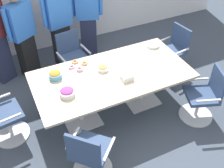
# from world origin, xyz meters

# --- Properties ---
(ground_plane) EXTENTS (10.00, 10.00, 0.01)m
(ground_plane) POSITION_xyz_m (0.00, 0.00, -0.01)
(ground_plane) COLOR #3D4754
(conference_table) EXTENTS (2.40, 1.20, 0.75)m
(conference_table) POSITION_xyz_m (0.00, 0.00, 0.63)
(conference_table) COLOR #CCB793
(conference_table) RESTS_ON ground
(office_chair_0) EXTENTS (0.61, 0.61, 0.91)m
(office_chair_0) POSITION_xyz_m (-0.28, 1.09, 0.41)
(office_chair_0) COLOR silver
(office_chair_0) RESTS_ON ground
(office_chair_1) EXTENTS (0.61, 0.61, 0.91)m
(office_chair_1) POSITION_xyz_m (-1.69, 0.15, 0.41)
(office_chair_1) COLOR silver
(office_chair_1) RESTS_ON ground
(office_chair_2) EXTENTS (0.76, 0.76, 0.91)m
(office_chair_2) POSITION_xyz_m (-0.77, -0.98, 0.41)
(office_chair_2) COLOR silver
(office_chair_2) RESTS_ON ground
(office_chair_3) EXTENTS (0.69, 0.69, 0.91)m
(office_chair_3) POSITION_xyz_m (1.23, -0.75, 0.41)
(office_chair_3) COLOR silver
(office_chair_3) RESTS_ON ground
(office_chair_4) EXTENTS (0.62, 0.62, 0.91)m
(office_chair_4) POSITION_xyz_m (1.52, 0.49, 0.41)
(office_chair_4) COLOR silver
(office_chair_4) RESTS_ON ground
(person_standing_1) EXTENTS (0.57, 0.41, 1.67)m
(person_standing_1) POSITION_xyz_m (-1.00, 1.60, 0.87)
(person_standing_1) COLOR black
(person_standing_1) RESTS_ON ground
(person_standing_2) EXTENTS (0.61, 0.30, 1.76)m
(person_standing_2) POSITION_xyz_m (-0.31, 1.63, 0.92)
(person_standing_2) COLOR black
(person_standing_2) RESTS_ON ground
(person_standing_3) EXTENTS (0.60, 0.35, 1.76)m
(person_standing_3) POSITION_xyz_m (0.28, 1.71, 0.92)
(person_standing_3) COLOR #232842
(person_standing_3) RESTS_ON ground
(snack_bowl_candy_mix) EXTENTS (0.22, 0.22, 0.11)m
(snack_bowl_candy_mix) POSITION_xyz_m (-0.76, -0.16, 0.80)
(snack_bowl_candy_mix) COLOR white
(snack_bowl_candy_mix) RESTS_ON conference_table
(snack_bowl_chips_orange) EXTENTS (0.20, 0.20, 0.12)m
(snack_bowl_chips_orange) POSITION_xyz_m (-0.80, 0.28, 0.81)
(snack_bowl_chips_orange) COLOR #4C9EC6
(snack_bowl_chips_orange) RESTS_ON conference_table
(snack_bowl_cookies) EXTENTS (0.17, 0.17, 0.08)m
(snack_bowl_cookies) POSITION_xyz_m (-0.09, 0.15, 0.79)
(snack_bowl_cookies) COLOR white
(snack_bowl_cookies) RESTS_ON conference_table
(donut_platter) EXTENTS (0.32, 0.32, 0.04)m
(donut_platter) POSITION_xyz_m (-0.40, 0.40, 0.77)
(donut_platter) COLOR white
(donut_platter) RESTS_ON conference_table
(plate_stack) EXTENTS (0.22, 0.22, 0.04)m
(plate_stack) POSITION_xyz_m (0.97, 0.40, 0.77)
(plate_stack) COLOR white
(plate_stack) RESTS_ON conference_table
(napkin_pile) EXTENTS (0.17, 0.17, 0.08)m
(napkin_pile) POSITION_xyz_m (0.15, -0.19, 0.79)
(napkin_pile) COLOR white
(napkin_pile) RESTS_ON conference_table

